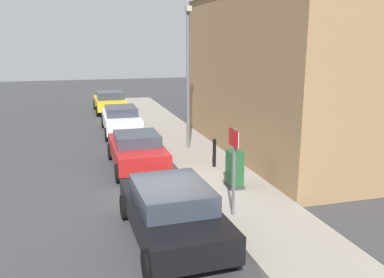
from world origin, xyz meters
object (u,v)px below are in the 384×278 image
car_red (137,150)px  bollard_near_cabinet (214,152)px  car_black (172,211)px  car_white (121,119)px  car_yellow (110,101)px  utility_cabinet (235,171)px  lamppost (188,72)px  street_sign (234,159)px

car_red → bollard_near_cabinet: size_ratio=3.78×
car_black → car_white: (0.15, 11.82, -0.00)m
car_yellow → utility_cabinet: size_ratio=3.41×
bollard_near_cabinet → lamppost: (-0.18, 2.85, 2.60)m
lamppost → bollard_near_cabinet: bearing=-86.4°
utility_cabinet → car_black: bearing=-135.2°
car_white → lamppost: bearing=-150.2°
street_sign → utility_cabinet: bearing=67.1°
car_white → car_yellow: size_ratio=1.10×
bollard_near_cabinet → lamppost: size_ratio=0.18×
car_yellow → utility_cabinet: (2.39, -15.85, -0.03)m
car_white → car_yellow: car_white is taller
street_sign → lamppost: (0.73, 6.95, 1.64)m
utility_cabinet → lamppost: (-0.08, 5.03, 2.62)m
street_sign → car_black: bearing=-160.6°
car_white → lamppost: (2.33, -4.25, 2.57)m
car_yellow → bollard_near_cabinet: 13.89m
car_yellow → utility_cabinet: bearing=-171.9°
car_red → street_sign: (1.70, -5.15, 0.96)m
car_red → lamppost: bearing=-53.5°
car_black → car_red: bearing=-2.2°
lamppost → street_sign: bearing=-96.0°
car_white → utility_cabinet: size_ratio=3.76×
car_black → street_sign: 2.07m
car_black → car_yellow: (0.17, 18.39, -0.02)m
car_black → utility_cabinet: car_black is taller
car_red → car_yellow: size_ratio=1.00×
lamppost → utility_cabinet: bearing=-89.1°
car_red → utility_cabinet: car_red is taller
street_sign → lamppost: lamppost is taller
car_black → car_white: bearing=-2.4°
car_white → bollard_near_cabinet: (2.51, -7.10, -0.02)m
car_yellow → street_sign: 17.87m
car_yellow → car_white: bearing=179.4°
car_black → lamppost: lamppost is taller
utility_cabinet → bollard_near_cabinet: bearing=87.4°
car_black → car_white: size_ratio=0.96×
bollard_near_cabinet → street_sign: (-0.91, -4.10, 0.96)m
car_black → car_red: (0.05, 5.76, -0.03)m
car_black → lamppost: 8.37m
bollard_near_cabinet → car_yellow: bearing=100.3°
car_white → lamppost: lamppost is taller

